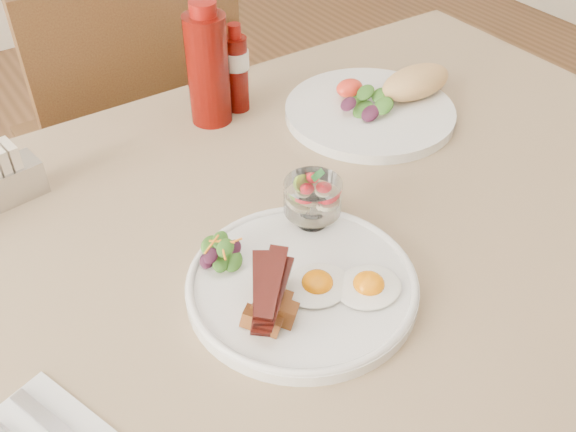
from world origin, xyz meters
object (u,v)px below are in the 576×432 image
at_px(main_plate, 302,285).
at_px(chair_far, 136,140).
at_px(hot_sauce_bottle, 236,69).
at_px(second_plate, 381,103).
at_px(fruit_cup, 313,197).
at_px(table, 307,270).
at_px(sugar_caddy, 4,177).
at_px(ketchup_bottle, 208,68).

bearing_deg(main_plate, chair_far, 84.21).
bearing_deg(hot_sauce_bottle, main_plate, -110.50).
bearing_deg(second_plate, fruit_cup, -146.22).
xyz_separation_m(second_plate, hot_sauce_bottle, (-0.19, 0.15, 0.05)).
relative_size(second_plate, hot_sauce_bottle, 2.04).
relative_size(table, chair_far, 1.43).
xyz_separation_m(fruit_cup, sugar_caddy, (-0.31, 0.30, -0.02)).
xyz_separation_m(table, chair_far, (0.00, 0.66, -0.14)).
relative_size(hot_sauce_bottle, sugar_caddy, 1.53).
height_order(main_plate, fruit_cup, fruit_cup).
distance_m(ketchup_bottle, hot_sauce_bottle, 0.06).
height_order(chair_far, main_plate, chair_far).
relative_size(chair_far, ketchup_bottle, 4.60).
relative_size(main_plate, ketchup_bottle, 1.38).
distance_m(fruit_cup, ketchup_bottle, 0.33).
height_order(main_plate, ketchup_bottle, ketchup_bottle).
bearing_deg(chair_far, fruit_cup, -90.38).
xyz_separation_m(chair_far, ketchup_bottle, (0.02, -0.35, 0.32)).
bearing_deg(ketchup_bottle, chair_far, 93.67).
bearing_deg(hot_sauce_bottle, sugar_caddy, -175.21).
relative_size(fruit_cup, second_plate, 0.25).
height_order(table, sugar_caddy, sugar_caddy).
bearing_deg(second_plate, table, -148.00).
bearing_deg(second_plate, main_plate, -142.60).
relative_size(ketchup_bottle, sugar_caddy, 2.04).
xyz_separation_m(table, second_plate, (0.27, 0.17, 0.11)).
relative_size(main_plate, hot_sauce_bottle, 1.85).
distance_m(hot_sauce_bottle, sugar_caddy, 0.40).
bearing_deg(second_plate, hot_sauce_bottle, 142.29).
distance_m(table, main_plate, 0.16).
height_order(table, ketchup_bottle, ketchup_bottle).
distance_m(table, second_plate, 0.34).
relative_size(table, sugar_caddy, 13.44).
height_order(main_plate, hot_sauce_bottle, hot_sauce_bottle).
relative_size(ketchup_bottle, hot_sauce_bottle, 1.33).
relative_size(chair_far, sugar_caddy, 9.40).
relative_size(table, fruit_cup, 17.42).
relative_size(second_plate, sugar_caddy, 3.13).
distance_m(fruit_cup, hot_sauce_bottle, 0.34).
height_order(main_plate, sugar_caddy, sugar_caddy).
bearing_deg(table, main_plate, -128.60).
xyz_separation_m(fruit_cup, ketchup_bottle, (0.03, 0.33, 0.04)).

